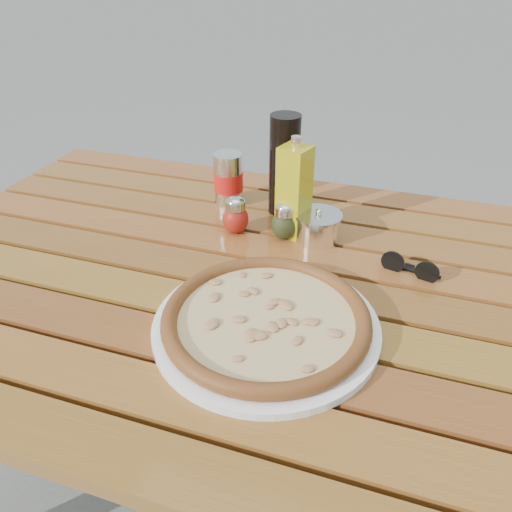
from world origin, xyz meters
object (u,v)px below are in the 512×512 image
(dark_bottle, at_px, (284,165))
(oregano_shaker, at_px, (285,221))
(table, at_px, (253,307))
(olive_oil_cruet, at_px, (294,191))
(pepper_shaker, at_px, (236,216))
(parmesan_tin, at_px, (318,226))
(plate, at_px, (266,326))
(soda_can, at_px, (228,179))
(pizza, at_px, (266,318))
(sunglasses, at_px, (410,267))

(dark_bottle, bearing_deg, oregano_shaker, -72.89)
(table, distance_m, olive_oil_cruet, 0.25)
(pepper_shaker, relative_size, parmesan_tin, 0.65)
(plate, xyz_separation_m, parmesan_tin, (0.02, 0.30, 0.02))
(pepper_shaker, bearing_deg, table, -58.96)
(table, xyz_separation_m, dark_bottle, (-0.02, 0.26, 0.19))
(table, bearing_deg, oregano_shaker, 82.91)
(plate, bearing_deg, soda_can, 118.34)
(pizza, bearing_deg, parmesan_tin, 86.75)
(plate, bearing_deg, pizza, 63.43)
(plate, height_order, pizza, pizza)
(table, relative_size, plate, 3.89)
(pepper_shaker, height_order, sunglasses, pepper_shaker)
(sunglasses, bearing_deg, table, -147.36)
(table, xyz_separation_m, sunglasses, (0.27, 0.09, 0.09))
(pizza, distance_m, sunglasses, 0.31)
(olive_oil_cruet, distance_m, sunglasses, 0.27)
(oregano_shaker, relative_size, parmesan_tin, 0.65)
(plate, relative_size, soda_can, 3.00)
(pizza, height_order, soda_can, soda_can)
(soda_can, bearing_deg, sunglasses, -22.10)
(oregano_shaker, bearing_deg, parmesan_tin, 11.97)
(pizza, distance_m, dark_bottle, 0.42)
(table, relative_size, pizza, 3.81)
(pepper_shaker, distance_m, sunglasses, 0.36)
(plate, bearing_deg, pepper_shaker, 118.98)
(olive_oil_cruet, height_order, parmesan_tin, olive_oil_cruet)
(plate, xyz_separation_m, soda_can, (-0.22, 0.40, 0.05))
(parmesan_tin, bearing_deg, olive_oil_cruet, 171.03)
(dark_bottle, distance_m, sunglasses, 0.35)
(oregano_shaker, xyz_separation_m, parmesan_tin, (0.07, 0.01, -0.01))
(dark_bottle, relative_size, olive_oil_cruet, 1.05)
(pizza, distance_m, pepper_shaker, 0.32)
(plate, bearing_deg, sunglasses, 48.04)
(soda_can, relative_size, parmesan_tin, 0.95)
(soda_can, bearing_deg, pepper_shaker, -63.14)
(pizza, height_order, oregano_shaker, oregano_shaker)
(parmesan_tin, bearing_deg, sunglasses, -20.46)
(oregano_shaker, xyz_separation_m, dark_bottle, (-0.04, 0.11, 0.07))
(pizza, xyz_separation_m, sunglasses, (0.21, 0.23, -0.01))
(plate, height_order, parmesan_tin, parmesan_tin)
(pizza, bearing_deg, olive_oil_cruet, 97.11)
(pizza, relative_size, parmesan_tin, 2.91)
(pepper_shaker, relative_size, soda_can, 0.68)
(table, relative_size, parmesan_tin, 11.10)
(pizza, relative_size, olive_oil_cruet, 1.75)
(dark_bottle, relative_size, soda_can, 1.83)
(soda_can, distance_m, olive_oil_cruet, 0.20)
(oregano_shaker, relative_size, dark_bottle, 0.37)
(plate, relative_size, olive_oil_cruet, 1.71)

